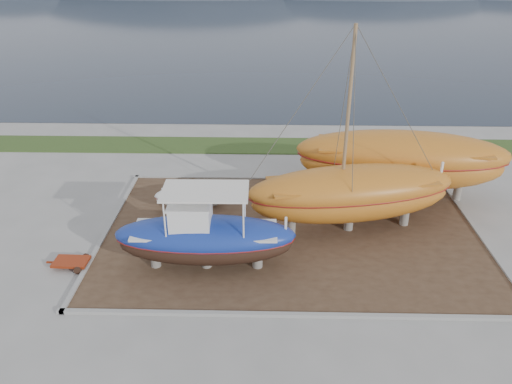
# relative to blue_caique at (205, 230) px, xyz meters

# --- Properties ---
(ground) EXTENTS (140.00, 140.00, 0.00)m
(ground) POSITION_rel_blue_caique_xyz_m (3.86, -1.04, -1.92)
(ground) COLOR gray
(ground) RESTS_ON ground
(dirt_patch) EXTENTS (18.00, 12.00, 0.06)m
(dirt_patch) POSITION_rel_blue_caique_xyz_m (3.86, 2.96, -1.89)
(dirt_patch) COLOR #422D1E
(dirt_patch) RESTS_ON ground
(curb_frame) EXTENTS (18.60, 12.60, 0.15)m
(curb_frame) POSITION_rel_blue_caique_xyz_m (3.86, 2.96, -1.85)
(curb_frame) COLOR gray
(curb_frame) RESTS_ON ground
(grass_strip) EXTENTS (44.00, 3.00, 0.08)m
(grass_strip) POSITION_rel_blue_caique_xyz_m (3.86, 14.46, -1.88)
(grass_strip) COLOR #284219
(grass_strip) RESTS_ON ground
(sea) EXTENTS (260.00, 100.00, 0.04)m
(sea) POSITION_rel_blue_caique_xyz_m (3.86, 68.96, -1.92)
(sea) COLOR #17212F
(sea) RESTS_ON ground
(blue_caique) EXTENTS (7.75, 2.50, 3.72)m
(blue_caique) POSITION_rel_blue_caique_xyz_m (0.00, 0.00, 0.00)
(blue_caique) COLOR navy
(blue_caique) RESTS_ON dirt_patch
(white_dinghy) EXTENTS (4.19, 2.48, 1.18)m
(white_dinghy) POSITION_rel_blue_caique_xyz_m (-1.36, 5.44, -1.27)
(white_dinghy) COLOR silver
(white_dinghy) RESTS_ON dirt_patch
(orange_sailboat) EXTENTS (10.49, 4.85, 9.78)m
(orange_sailboat) POSITION_rel_blue_caique_xyz_m (6.66, 3.30, 3.03)
(orange_sailboat) COLOR #AD621A
(orange_sailboat) RESTS_ON dirt_patch
(orange_bare_hull) EXTENTS (11.53, 4.39, 3.70)m
(orange_bare_hull) POSITION_rel_blue_caique_xyz_m (9.81, 6.86, -0.01)
(orange_bare_hull) COLOR #AD621A
(orange_bare_hull) RESTS_ON dirt_patch
(red_trailer) EXTENTS (2.27, 1.19, 0.32)m
(red_trailer) POSITION_rel_blue_caique_xyz_m (-5.95, -0.10, -1.76)
(red_trailer) COLOR maroon
(red_trailer) RESTS_ON ground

